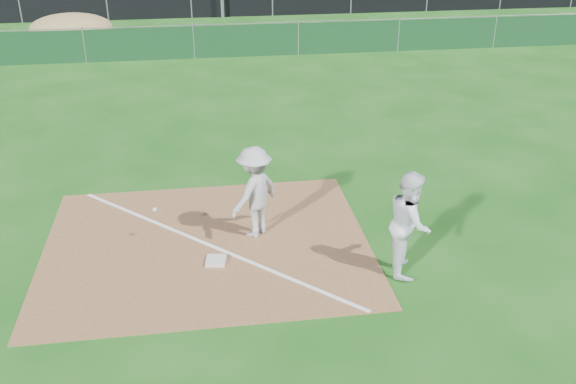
% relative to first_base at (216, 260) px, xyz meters
% --- Properties ---
extents(ground, '(90.00, 90.00, 0.00)m').
position_rel_first_base_xyz_m(ground, '(-0.13, 9.65, -0.06)').
color(ground, '#154F11').
rests_on(ground, ground).
extents(infield_dirt, '(6.00, 5.00, 0.02)m').
position_rel_first_base_xyz_m(infield_dirt, '(-0.13, 0.65, -0.05)').
color(infield_dirt, brown).
rests_on(infield_dirt, ground).
extents(foul_line, '(5.01, 5.01, 0.01)m').
position_rel_first_base_xyz_m(foul_line, '(-0.13, 0.65, -0.03)').
color(foul_line, white).
rests_on(foul_line, infield_dirt).
extents(green_fence, '(44.00, 0.05, 1.20)m').
position_rel_first_base_xyz_m(green_fence, '(-0.13, 14.65, 0.54)').
color(green_fence, '#0E3418').
rests_on(green_fence, ground).
extents(dirt_mound, '(3.38, 2.60, 1.17)m').
position_rel_first_base_xyz_m(dirt_mound, '(-5.13, 18.15, 0.53)').
color(dirt_mound, olive).
rests_on(dirt_mound, ground).
extents(parking_lot, '(46.00, 9.00, 0.01)m').
position_rel_first_base_xyz_m(parking_lot, '(-0.13, 27.65, -0.05)').
color(parking_lot, black).
rests_on(parking_lot, ground).
extents(first_base, '(0.40, 0.40, 0.07)m').
position_rel_first_base_xyz_m(first_base, '(0.00, 0.00, 0.00)').
color(first_base, silver).
rests_on(first_base, infield_dirt).
extents(play_at_first, '(2.53, 1.27, 1.78)m').
position_rel_first_base_xyz_m(play_at_first, '(0.80, 0.92, 0.86)').
color(play_at_first, silver).
rests_on(play_at_first, infield_dirt).
extents(runner, '(0.89, 1.04, 1.87)m').
position_rel_first_base_xyz_m(runner, '(3.28, -0.69, 0.88)').
color(runner, white).
rests_on(runner, ground).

